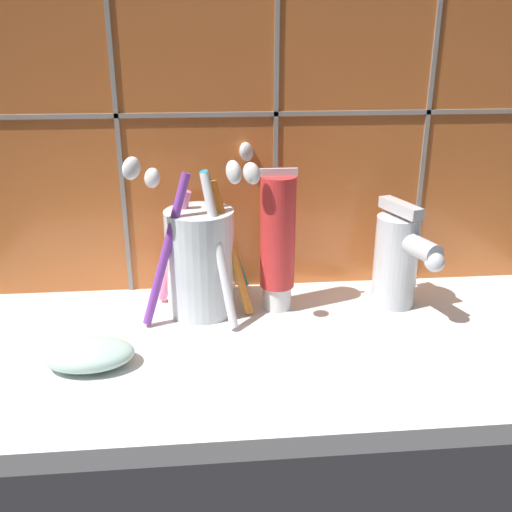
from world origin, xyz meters
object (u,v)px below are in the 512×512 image
(toothbrush_cup, at_px, (201,258))
(soap_bar, at_px, (89,354))
(toothpaste_tube, at_px, (278,241))
(sink_faucet, at_px, (399,258))

(toothbrush_cup, height_order, soap_bar, toothbrush_cup)
(toothpaste_tube, height_order, soap_bar, toothpaste_tube)
(sink_faucet, distance_m, soap_bar, 0.33)
(toothbrush_cup, relative_size, sink_faucet, 1.53)
(toothbrush_cup, xyz_separation_m, sink_faucet, (0.21, -0.01, -0.01))
(sink_faucet, height_order, soap_bar, sink_faucet)
(toothbrush_cup, height_order, sink_faucet, toothbrush_cup)
(toothpaste_tube, relative_size, sink_faucet, 1.33)
(toothpaste_tube, distance_m, soap_bar, 0.22)
(toothpaste_tube, bearing_deg, soap_bar, -150.63)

